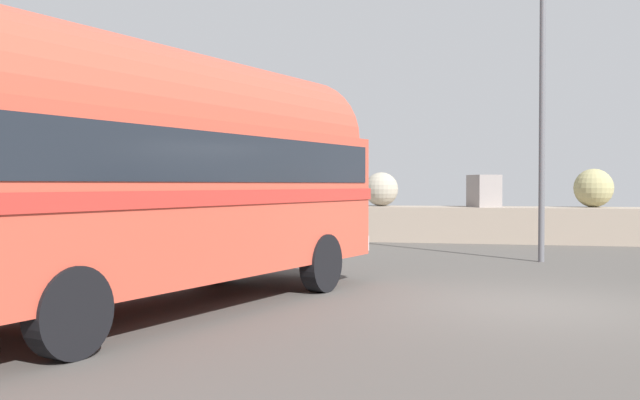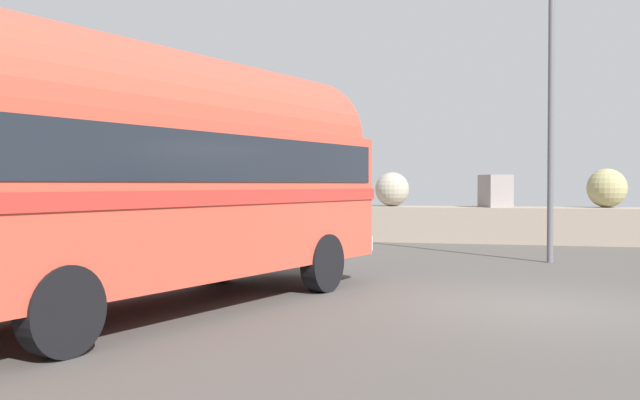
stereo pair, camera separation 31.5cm
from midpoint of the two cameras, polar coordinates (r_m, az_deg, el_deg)
ground at (r=10.91m, az=17.54°, el=-8.24°), size 32.00×26.00×0.02m
breakwater at (r=22.63m, az=16.78°, el=-1.44°), size 31.36×2.22×2.48m
vintage_coach at (r=10.27m, az=-11.75°, el=2.63°), size 4.89×8.91×3.70m
lamp_post at (r=16.99m, az=18.51°, el=7.86°), size 0.46×1.14×6.72m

